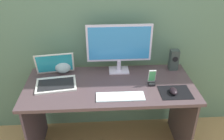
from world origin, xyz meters
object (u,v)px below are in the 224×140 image
object	(u,v)px
mouse	(173,91)
laptop	(56,77)
fishbowl	(63,65)
keyboard_external	(120,97)
monitor	(119,46)
speaker_right	(174,60)
phone_in_dock	(152,79)

from	to	relation	value
mouse	laptop	bearing A→B (deg)	169.27
laptop	fishbowl	size ratio (longest dim) A/B	2.29
laptop	fishbowl	distance (m)	0.18
keyboard_external	mouse	xyz separation A→B (m)	(0.42, 0.03, 0.02)
fishbowl	keyboard_external	xyz separation A→B (m)	(0.49, -0.42, -0.07)
monitor	keyboard_external	world-z (taller)	monitor
fishbowl	keyboard_external	world-z (taller)	fishbowl
fishbowl	speaker_right	bearing A→B (deg)	-0.35
monitor	speaker_right	size ratio (longest dim) A/B	2.94
monitor	laptop	bearing A→B (deg)	-163.73
keyboard_external	laptop	bearing A→B (deg)	154.80
laptop	keyboard_external	size ratio (longest dim) A/B	0.98
mouse	monitor	bearing A→B (deg)	138.65
monitor	speaker_right	bearing A→B (deg)	0.50
fishbowl	phone_in_dock	bearing A→B (deg)	-18.63
speaker_right	phone_in_dock	world-z (taller)	speaker_right
fishbowl	mouse	world-z (taller)	fishbowl
monitor	phone_in_dock	world-z (taller)	monitor
laptop	phone_in_dock	bearing A→B (deg)	-6.10
speaker_right	keyboard_external	world-z (taller)	speaker_right
monitor	phone_in_dock	size ratio (longest dim) A/B	4.12
mouse	phone_in_dock	distance (m)	0.20
fishbowl	keyboard_external	size ratio (longest dim) A/B	0.43
phone_in_dock	fishbowl	bearing A→B (deg)	161.37
keyboard_external	phone_in_dock	xyz separation A→B (m)	(0.28, 0.17, 0.04)
monitor	laptop	world-z (taller)	monitor
keyboard_external	phone_in_dock	world-z (taller)	phone_in_dock
speaker_right	laptop	xyz separation A→B (m)	(-1.06, -0.17, -0.05)
mouse	phone_in_dock	xyz separation A→B (m)	(-0.15, 0.14, 0.03)
laptop	mouse	world-z (taller)	laptop
laptop	mouse	distance (m)	0.98
monitor	keyboard_external	xyz separation A→B (m)	(-0.02, -0.41, -0.25)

